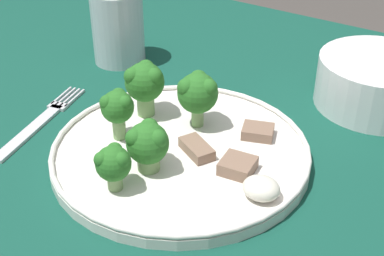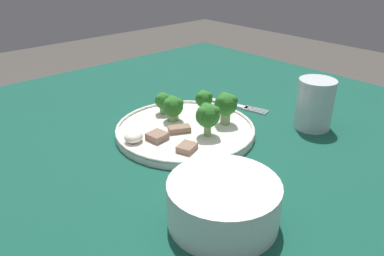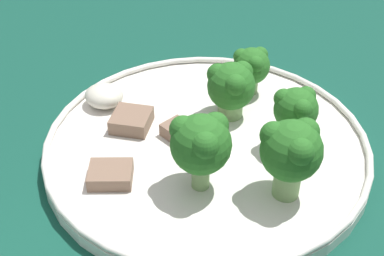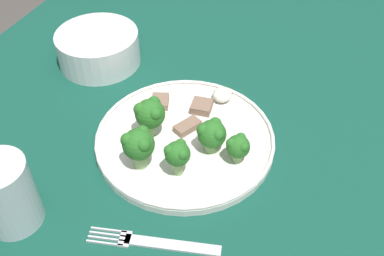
{
  "view_description": "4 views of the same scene",
  "coord_description": "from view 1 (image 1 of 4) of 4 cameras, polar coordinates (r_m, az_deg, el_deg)",
  "views": [
    {
      "loc": [
        0.25,
        -0.36,
        1.1
      ],
      "look_at": [
        -0.04,
        0.06,
        0.77
      ],
      "focal_mm": 50.0,
      "sensor_mm": 36.0,
      "label": 1
    },
    {
      "loc": [
        0.42,
        0.56,
        1.1
      ],
      "look_at": [
        -0.03,
        0.06,
        0.77
      ],
      "focal_mm": 35.0,
      "sensor_mm": 36.0,
      "label": 2
    },
    {
      "loc": [
        -0.15,
        0.38,
        1.06
      ],
      "look_at": [
        -0.02,
        0.04,
        0.77
      ],
      "focal_mm": 50.0,
      "sensor_mm": 36.0,
      "label": 3
    },
    {
      "loc": [
        -0.5,
        -0.17,
        1.27
      ],
      "look_at": [
        -0.05,
        0.02,
        0.8
      ],
      "focal_mm": 42.0,
      "sensor_mm": 36.0,
      "label": 4
    }
  ],
  "objects": [
    {
      "name": "table",
      "position": [
        0.62,
        -0.38,
        -12.76
      ],
      "size": [
        1.26,
        1.05,
        0.75
      ],
      "color": "#114738",
      "rests_on": "ground_plane"
    },
    {
      "name": "dinner_plate",
      "position": [
        0.59,
        -1.24,
        -2.51
      ],
      "size": [
        0.29,
        0.29,
        0.02
      ],
      "color": "white",
      "rests_on": "table"
    },
    {
      "name": "fork",
      "position": [
        0.69,
        -15.86,
        0.65
      ],
      "size": [
        0.06,
        0.18,
        0.0
      ],
      "color": "silver",
      "rests_on": "table"
    },
    {
      "name": "cream_bowl",
      "position": [
        0.73,
        19.25,
        4.5
      ],
      "size": [
        0.16,
        0.16,
        0.06
      ],
      "color": "white",
      "rests_on": "table"
    },
    {
      "name": "drinking_glass",
      "position": [
        0.81,
        -7.88,
        10.21
      ],
      "size": [
        0.08,
        0.08,
        0.11
      ],
      "color": "silver",
      "rests_on": "table"
    },
    {
      "name": "broccoli_floret_near_rim_left",
      "position": [
        0.61,
        0.61,
        3.83
      ],
      "size": [
        0.05,
        0.05,
        0.07
      ],
      "color": "#7FA866",
      "rests_on": "dinner_plate"
    },
    {
      "name": "broccoli_floret_center_left",
      "position": [
        0.55,
        -4.76,
        -1.6
      ],
      "size": [
        0.05,
        0.04,
        0.05
      ],
      "color": "#7FA866",
      "rests_on": "dinner_plate"
    },
    {
      "name": "broccoli_floret_back_left",
      "position": [
        0.6,
        -7.96,
        2.21
      ],
      "size": [
        0.04,
        0.04,
        0.06
      ],
      "color": "#7FA866",
      "rests_on": "dinner_plate"
    },
    {
      "name": "broccoli_floret_front_left",
      "position": [
        0.64,
        -5.08,
        4.88
      ],
      "size": [
        0.05,
        0.05,
        0.07
      ],
      "color": "#7FA866",
      "rests_on": "dinner_plate"
    },
    {
      "name": "broccoli_floret_center_back",
      "position": [
        0.53,
        -8.4,
        -3.74
      ],
      "size": [
        0.04,
        0.04,
        0.05
      ],
      "color": "#7FA866",
      "rests_on": "dinner_plate"
    },
    {
      "name": "meat_slice_front_slice",
      "position": [
        0.58,
        0.51,
        -2.21
      ],
      "size": [
        0.05,
        0.04,
        0.01
      ],
      "color": "#846651",
      "rests_on": "dinner_plate"
    },
    {
      "name": "meat_slice_middle_slice",
      "position": [
        0.56,
        4.9,
        -4.04
      ],
      "size": [
        0.04,
        0.04,
        0.01
      ],
      "color": "#846651",
      "rests_on": "dinner_plate"
    },
    {
      "name": "meat_slice_rear_slice",
      "position": [
        0.62,
        7.04,
        -0.39
      ],
      "size": [
        0.04,
        0.04,
        0.01
      ],
      "color": "#846651",
      "rests_on": "dinner_plate"
    },
    {
      "name": "sauce_dollop",
      "position": [
        0.53,
        7.4,
        -6.38
      ],
      "size": [
        0.04,
        0.03,
        0.02
      ],
      "color": "silver",
      "rests_on": "dinner_plate"
    }
  ]
}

